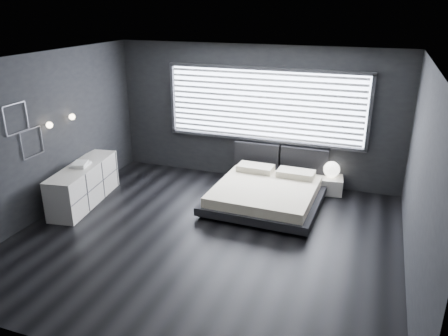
% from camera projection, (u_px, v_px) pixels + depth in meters
% --- Properties ---
extents(room, '(6.04, 6.00, 2.80)m').
position_uv_depth(room, '(205.00, 156.00, 6.55)').
color(room, black).
rests_on(room, ground).
extents(window, '(4.14, 0.09, 1.52)m').
position_uv_depth(window, '(264.00, 106.00, 8.78)').
color(window, white).
rests_on(window, ground).
extents(headboard, '(1.96, 0.16, 0.52)m').
position_uv_depth(headboard, '(280.00, 157.00, 8.98)').
color(headboard, black).
rests_on(headboard, ground).
extents(sconce_near, '(0.18, 0.11, 0.11)m').
position_uv_depth(sconce_near, '(49.00, 125.00, 7.44)').
color(sconce_near, silver).
rests_on(sconce_near, ground).
extents(sconce_far, '(0.18, 0.11, 0.11)m').
position_uv_depth(sconce_far, '(72.00, 117.00, 7.96)').
color(sconce_far, silver).
rests_on(sconce_far, ground).
extents(wall_art_upper, '(0.01, 0.48, 0.48)m').
position_uv_depth(wall_art_upper, '(16.00, 119.00, 6.85)').
color(wall_art_upper, '#47474C').
rests_on(wall_art_upper, ground).
extents(wall_art_lower, '(0.01, 0.48, 0.48)m').
position_uv_depth(wall_art_lower, '(32.00, 143.00, 7.24)').
color(wall_art_lower, '#47474C').
rests_on(wall_art_lower, ground).
extents(bed, '(2.05, 1.97, 0.52)m').
position_uv_depth(bed, '(265.00, 194.00, 8.07)').
color(bed, black).
rests_on(bed, ground).
extents(nightstand, '(0.61, 0.53, 0.32)m').
position_uv_depth(nightstand, '(328.00, 185.00, 8.68)').
color(nightstand, beige).
rests_on(nightstand, ground).
extents(orb_lamp, '(0.32, 0.32, 0.32)m').
position_uv_depth(orb_lamp, '(332.00, 169.00, 8.58)').
color(orb_lamp, white).
rests_on(orb_lamp, nightstand).
extents(dresser, '(0.79, 1.91, 0.74)m').
position_uv_depth(dresser, '(84.00, 184.00, 8.17)').
color(dresser, beige).
rests_on(dresser, ground).
extents(book_stack, '(0.36, 0.42, 0.07)m').
position_uv_depth(book_stack, '(80.00, 164.00, 8.00)').
color(book_stack, white).
rests_on(book_stack, dresser).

